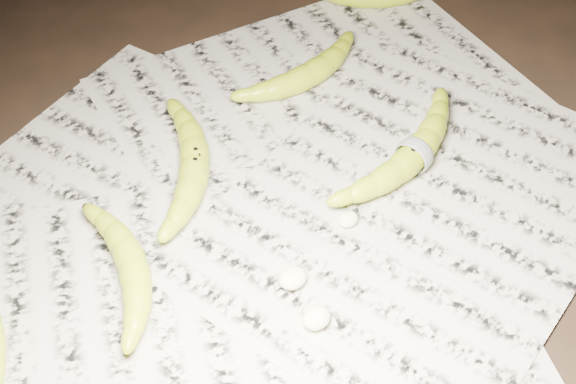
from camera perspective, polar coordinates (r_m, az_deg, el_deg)
ground at (r=0.96m, az=0.93°, el=-1.18°), size 3.00×3.00×0.00m
newspaper_patch at (r=0.97m, az=-0.73°, el=-0.05°), size 0.90×0.70×0.01m
banana_left_b at (r=0.89m, az=-11.02°, el=-5.08°), size 0.11×0.19×0.03m
banana_center at (r=0.98m, az=-6.67°, el=2.11°), size 0.17×0.20×0.04m
banana_taped at (r=1.00m, az=8.96°, el=2.72°), size 0.23×0.11×0.04m
banana_upper_a at (r=1.11m, az=1.45°, el=8.45°), size 0.19×0.06×0.04m
measuring_tape at (r=1.00m, az=8.96°, el=2.72°), size 0.01×0.05×0.05m
flesh_chunk_a at (r=0.87m, az=0.36°, el=-5.99°), size 0.03×0.03×0.02m
flesh_chunk_b at (r=0.84m, az=2.05°, el=-8.82°), size 0.03×0.03×0.02m
flesh_chunk_c at (r=0.93m, az=4.31°, el=-1.79°), size 0.03×0.02×0.01m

